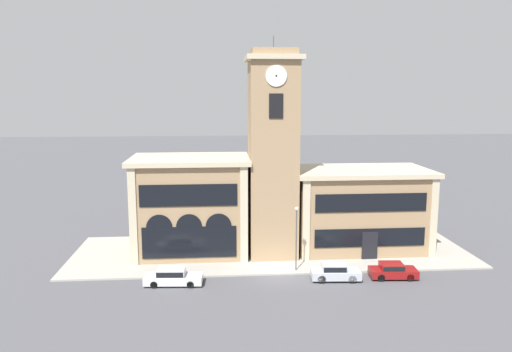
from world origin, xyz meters
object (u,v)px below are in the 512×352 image
parked_car_near (173,276)px  parked_car_mid (335,271)px  street_lamp (296,229)px  parked_car_far (393,270)px

parked_car_near → parked_car_mid: bearing=3.8°
parked_car_near → parked_car_mid: 13.74m
parked_car_mid → street_lamp: (-3.01, 2.18, 3.20)m
parked_car_near → street_lamp: size_ratio=0.84×
parked_car_near → street_lamp: street_lamp is taller
parked_car_near → parked_car_far: parked_car_near is taller
parked_car_far → parked_car_near: bearing=-176.2°
parked_car_near → parked_car_mid: (13.74, -0.00, 0.03)m
parked_car_mid → parked_car_far: parked_car_mid is taller
parked_car_mid → parked_car_far: bearing=3.8°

